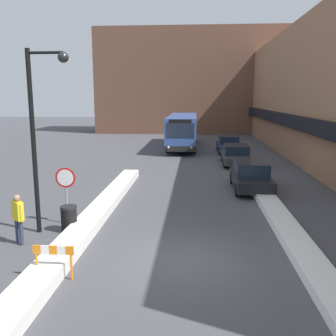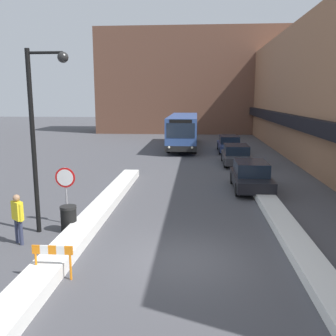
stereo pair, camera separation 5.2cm
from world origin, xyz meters
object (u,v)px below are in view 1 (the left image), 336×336
pedestrian (18,215)px  street_lamp (40,122)px  parked_car_middle (236,155)px  parked_car_back (228,144)px  trash_bin (69,219)px  parked_car_front (251,176)px  construction_barricade (53,255)px  city_bus (183,130)px  stop_sign (66,183)px

pedestrian → street_lamp: bearing=106.2°
parked_car_middle → parked_car_back: parked_car_back is taller
street_lamp → trash_bin: (0.79, 0.10, -3.46)m
parked_car_front → construction_barricade: parked_car_front is taller
city_bus → parked_car_back: size_ratio=2.54×
city_bus → street_lamp: 23.96m
pedestrian → trash_bin: pedestrian is taller
city_bus → pedestrian: 25.06m
parked_car_middle → parked_car_back: size_ratio=0.91×
city_bus → pedestrian: city_bus is taller
trash_bin → construction_barricade: 3.63m
parked_car_back → stop_sign: size_ratio=2.22×
trash_bin → stop_sign: bearing=113.2°
parked_car_front → parked_car_middle: (0.00, 7.59, -0.04)m
trash_bin → construction_barricade: trash_bin is taller
city_bus → parked_car_back: city_bus is taller
street_lamp → trash_bin: bearing=7.4°
city_bus → parked_car_middle: (4.14, -9.05, -0.96)m
stop_sign → construction_barricade: stop_sign is taller
stop_sign → pedestrian: size_ratio=1.30×
parked_car_front → pedestrian: pedestrian is taller
stop_sign → parked_car_back: bearing=68.6°
parked_car_back → trash_bin: parked_car_back is taller
street_lamp → trash_bin: street_lamp is taller
parked_car_back → street_lamp: street_lamp is taller
city_bus → parked_car_back: (4.14, -2.83, -0.95)m
stop_sign → street_lamp: 2.57m
parked_car_middle → parked_car_back: (-0.00, 6.22, 0.01)m
city_bus → street_lamp: bearing=-99.7°
parked_car_middle → stop_sign: stop_sign is taller
stop_sign → trash_bin: size_ratio=2.30×
trash_bin → parked_car_front: bearing=42.5°
parked_car_middle → stop_sign: (-7.73, -13.54, 0.88)m
parked_car_back → parked_car_front: bearing=-90.0°
parked_car_front → parked_car_back: 13.81m
stop_sign → trash_bin: stop_sign is taller
parked_car_back → trash_bin: bearing=-109.7°
parked_car_middle → city_bus: bearing=114.6°
parked_car_back → construction_barricade: 25.00m
parked_car_back → street_lamp: bearing=-111.6°
parked_car_front → stop_sign: size_ratio=1.94×
construction_barricade → trash_bin: bearing=102.7°
street_lamp → parked_car_front: bearing=40.0°
parked_car_front → stop_sign: stop_sign is taller
city_bus → trash_bin: 23.66m
city_bus → stop_sign: bearing=-99.0°
stop_sign → parked_car_middle: bearing=60.3°
street_lamp → construction_barricade: 5.00m
parked_car_middle → stop_sign: bearing=-119.7°
parked_car_middle → construction_barricade: (-6.58, -17.89, -0.04)m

